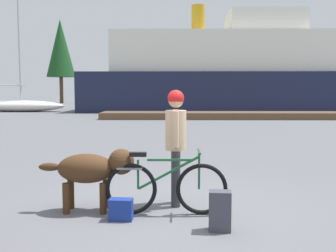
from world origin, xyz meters
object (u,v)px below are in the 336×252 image
object	(u,v)px
backpack	(220,211)
handbag_pannier	(121,210)
bicycle	(166,187)
dog	(93,169)
person_cyclist	(176,135)
sailboat_moored	(21,105)
ferry_boat	(235,74)

from	to	relation	value
backpack	handbag_pannier	distance (m)	1.37
bicycle	handbag_pannier	distance (m)	0.71
bicycle	dog	world-z (taller)	dog
person_cyclist	handbag_pannier	world-z (taller)	person_cyclist
person_cyclist	sailboat_moored	size ratio (longest dim) A/B	0.19
bicycle	sailboat_moored	world-z (taller)	sailboat_moored
person_cyclist	dog	distance (m)	1.34
handbag_pannier	backpack	bearing A→B (deg)	-16.82
handbag_pannier	sailboat_moored	distance (m)	29.64
person_cyclist	ferry_boat	size ratio (longest dim) A/B	0.07
backpack	ferry_boat	world-z (taller)	ferry_boat
handbag_pannier	sailboat_moored	size ratio (longest dim) A/B	0.03
bicycle	ferry_boat	world-z (taller)	ferry_boat
person_cyclist	dog	world-z (taller)	person_cyclist
backpack	sailboat_moored	bearing A→B (deg)	114.95
ferry_boat	dog	bearing A→B (deg)	-102.33
ferry_boat	backpack	bearing A→B (deg)	-98.67
person_cyclist	handbag_pannier	distance (m)	1.43
ferry_boat	bicycle	bearing A→B (deg)	-100.23
bicycle	dog	xyz separation A→B (m)	(-1.07, 0.15, 0.23)
person_cyclist	backpack	distance (m)	1.53
bicycle	handbag_pannier	bearing A→B (deg)	-155.64
ferry_boat	sailboat_moored	xyz separation A→B (m)	(-17.38, -1.85, -2.55)
person_cyclist	ferry_boat	distance (m)	28.88
backpack	sailboat_moored	xyz separation A→B (m)	(-12.88, 27.68, 0.26)
person_cyclist	backpack	bearing A→B (deg)	-64.53
dog	handbag_pannier	distance (m)	0.79
bicycle	backpack	bearing A→B (deg)	-43.64
dog	ferry_boat	world-z (taller)	ferry_boat
bicycle	ferry_boat	distance (m)	29.45
bicycle	person_cyclist	xyz separation A→B (m)	(0.15, 0.50, 0.69)
person_cyclist	sailboat_moored	xyz separation A→B (m)	(-12.32, 26.51, -0.57)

